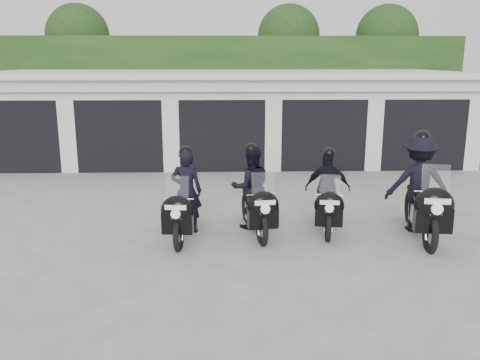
{
  "coord_description": "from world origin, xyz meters",
  "views": [
    {
      "loc": [
        0.09,
        -9.84,
        3.41
      ],
      "look_at": [
        0.38,
        -0.04,
        1.05
      ],
      "focal_mm": 38.0,
      "sensor_mm": 36.0,
      "label": 1
    }
  ],
  "objects_px": {
    "police_bike_a": "(184,201)",
    "police_bike_b": "(253,193)",
    "police_bike_d": "(420,190)",
    "police_bike_c": "(328,194)"
  },
  "relations": [
    {
      "from": "police_bike_a",
      "to": "police_bike_c",
      "type": "xyz_separation_m",
      "value": [
        2.88,
        0.46,
        -0.0
      ]
    },
    {
      "from": "police_bike_b",
      "to": "police_bike_c",
      "type": "relative_size",
      "value": 1.07
    },
    {
      "from": "police_bike_b",
      "to": "police_bike_c",
      "type": "distance_m",
      "value": 1.54
    },
    {
      "from": "police_bike_b",
      "to": "police_bike_c",
      "type": "bearing_deg",
      "value": -4.88
    },
    {
      "from": "police_bike_a",
      "to": "police_bike_b",
      "type": "relative_size",
      "value": 1.0
    },
    {
      "from": "police_bike_c",
      "to": "police_bike_d",
      "type": "distance_m",
      "value": 1.8
    },
    {
      "from": "police_bike_b",
      "to": "police_bike_d",
      "type": "distance_m",
      "value": 3.29
    },
    {
      "from": "police_bike_a",
      "to": "police_bike_b",
      "type": "bearing_deg",
      "value": 19.03
    },
    {
      "from": "police_bike_b",
      "to": "police_bike_d",
      "type": "relative_size",
      "value": 0.86
    },
    {
      "from": "police_bike_d",
      "to": "police_bike_a",
      "type": "bearing_deg",
      "value": -171.51
    }
  ]
}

